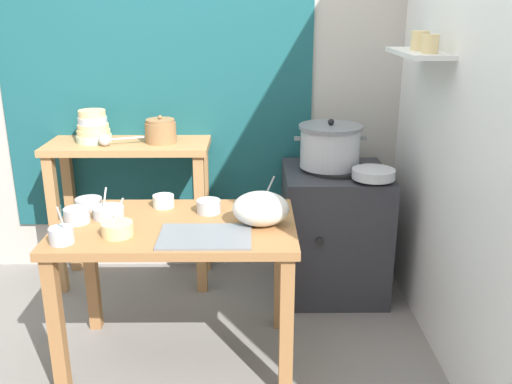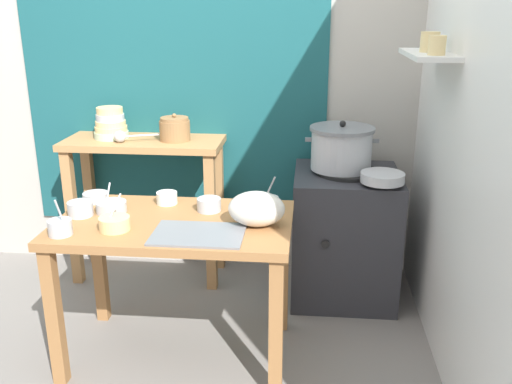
% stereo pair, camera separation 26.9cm
% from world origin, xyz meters
% --- Properties ---
extents(ground_plane, '(9.00, 9.00, 0.00)m').
position_xyz_m(ground_plane, '(0.00, 0.00, 0.00)').
color(ground_plane, gray).
extents(wall_back, '(4.40, 0.12, 2.60)m').
position_xyz_m(wall_back, '(0.08, 1.10, 1.30)').
color(wall_back, '#B2ADA3').
rests_on(wall_back, ground).
extents(wall_right, '(0.30, 3.20, 2.60)m').
position_xyz_m(wall_right, '(1.40, 0.20, 1.30)').
color(wall_right, white).
rests_on(wall_right, ground).
extents(prep_table, '(1.10, 0.66, 0.72)m').
position_xyz_m(prep_table, '(0.08, -0.01, 0.61)').
color(prep_table, '#9E6B3D').
rests_on(prep_table, ground).
extents(back_shelf_table, '(0.96, 0.40, 0.90)m').
position_xyz_m(back_shelf_table, '(-0.31, 0.83, 0.68)').
color(back_shelf_table, '#B27F4C').
rests_on(back_shelf_table, ground).
extents(stove_block, '(0.60, 0.61, 0.78)m').
position_xyz_m(stove_block, '(0.92, 0.70, 0.38)').
color(stove_block, '#2D2D33').
rests_on(stove_block, ground).
extents(steamer_pot, '(0.41, 0.37, 0.28)m').
position_xyz_m(steamer_pot, '(0.88, 0.72, 0.90)').
color(steamer_pot, '#B7BABF').
rests_on(steamer_pot, stove_block).
extents(clay_pot, '(0.18, 0.18, 0.16)m').
position_xyz_m(clay_pot, '(-0.11, 0.83, 0.97)').
color(clay_pot, olive).
rests_on(clay_pot, back_shelf_table).
extents(bowl_stack_enamel, '(0.21, 0.21, 0.19)m').
position_xyz_m(bowl_stack_enamel, '(-0.51, 0.85, 0.98)').
color(bowl_stack_enamel, '#B7D1AD').
rests_on(bowl_stack_enamel, back_shelf_table).
extents(ladle, '(0.28, 0.13, 0.07)m').
position_xyz_m(ladle, '(-0.41, 0.75, 0.94)').
color(ladle, '#B7BABF').
rests_on(ladle, back_shelf_table).
extents(serving_tray, '(0.40, 0.28, 0.01)m').
position_xyz_m(serving_tray, '(0.23, -0.18, 0.72)').
color(serving_tray, slate).
rests_on(serving_tray, prep_table).
extents(plastic_bag, '(0.26, 0.20, 0.16)m').
position_xyz_m(plastic_bag, '(0.47, -0.04, 0.80)').
color(plastic_bag, silver).
rests_on(plastic_bag, prep_table).
extents(wide_pan, '(0.23, 0.23, 0.05)m').
position_xyz_m(wide_pan, '(1.09, 0.49, 0.81)').
color(wide_pan, '#B7BABF').
rests_on(wide_pan, stove_block).
extents(prep_bowl_0, '(0.10, 0.10, 0.17)m').
position_xyz_m(prep_bowl_0, '(-0.37, -0.24, 0.76)').
color(prep_bowl_0, '#B7BABF').
rests_on(prep_bowl_0, prep_table).
extents(prep_bowl_1, '(0.11, 0.11, 0.17)m').
position_xyz_m(prep_bowl_1, '(0.50, 0.17, 0.76)').
color(prep_bowl_1, '#B7BABF').
rests_on(prep_bowl_1, prep_table).
extents(prep_bowl_2, '(0.13, 0.13, 0.04)m').
position_xyz_m(prep_bowl_2, '(-0.38, 0.21, 0.74)').
color(prep_bowl_2, '#B7BABF').
rests_on(prep_bowl_2, prep_table).
extents(prep_bowl_3, '(0.14, 0.14, 0.16)m').
position_xyz_m(prep_bowl_3, '(-0.16, -0.15, 0.75)').
color(prep_bowl_3, '#E5C684').
rests_on(prep_bowl_3, prep_table).
extents(prep_bowl_4, '(0.15, 0.15, 0.14)m').
position_xyz_m(prep_bowl_4, '(-0.25, 0.06, 0.75)').
color(prep_bowl_4, '#B7BABF').
rests_on(prep_bowl_4, prep_table).
extents(prep_bowl_5, '(0.12, 0.12, 0.06)m').
position_xyz_m(prep_bowl_5, '(0.22, 0.13, 0.75)').
color(prep_bowl_5, '#B7BABF').
rests_on(prep_bowl_5, prep_table).
extents(prep_bowl_6, '(0.12, 0.12, 0.07)m').
position_xyz_m(prep_bowl_6, '(-0.38, -0.00, 0.76)').
color(prep_bowl_6, '#B7BABF').
rests_on(prep_bowl_6, prep_table).
extents(prep_bowl_7, '(0.10, 0.10, 0.06)m').
position_xyz_m(prep_bowl_7, '(-0.01, 0.21, 0.75)').
color(prep_bowl_7, silver).
rests_on(prep_bowl_7, prep_table).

